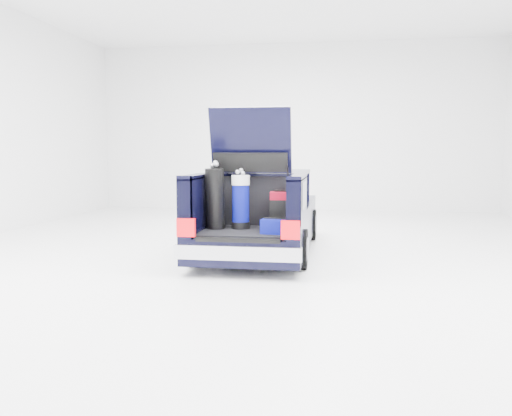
% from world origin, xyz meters
% --- Properties ---
extents(ground, '(14.00, 14.00, 0.00)m').
position_xyz_m(ground, '(0.00, 0.00, 0.00)').
color(ground, white).
rests_on(ground, ground).
extents(car, '(1.87, 4.65, 2.47)m').
position_xyz_m(car, '(-0.00, 0.11, 0.67)').
color(car, black).
rests_on(car, ground).
extents(red_suitcase, '(0.37, 0.26, 0.59)m').
position_xyz_m(red_suitcase, '(0.50, -1.10, 0.88)').
color(red_suitcase, maroon).
rests_on(red_suitcase, car).
extents(black_golf_bag, '(0.36, 0.39, 1.04)m').
position_xyz_m(black_golf_bag, '(-0.50, -1.38, 1.07)').
color(black_golf_bag, black).
rests_on(black_golf_bag, car).
extents(blue_golf_bag, '(0.33, 0.33, 0.93)m').
position_xyz_m(blue_golf_bag, '(-0.11, -1.31, 1.02)').
color(blue_golf_bag, black).
rests_on(blue_golf_bag, car).
extents(blue_duffel, '(0.47, 0.33, 0.23)m').
position_xyz_m(blue_duffel, '(0.50, -1.72, 0.71)').
color(blue_duffel, '#040870').
rests_on(blue_duffel, car).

